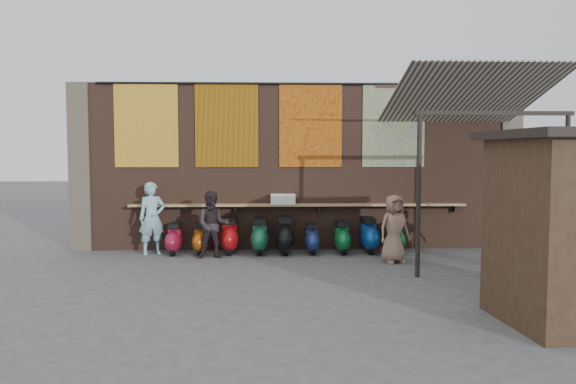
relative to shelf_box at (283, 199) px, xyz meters
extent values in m
plane|color=#474749|center=(0.37, -2.30, -1.24)|extent=(70.00, 70.00, 0.00)
cube|color=brown|center=(0.37, 0.40, 0.76)|extent=(10.00, 0.40, 4.00)
cube|color=#4C4238|center=(-4.83, 0.40, 0.76)|extent=(0.50, 0.50, 4.00)
cube|color=#4C4238|center=(5.57, 0.40, 0.76)|extent=(0.50, 0.50, 4.00)
cube|color=#9E7A51|center=(0.37, 0.03, -0.14)|extent=(8.00, 0.32, 0.05)
cube|color=white|center=(0.00, 0.00, 0.00)|extent=(0.58, 0.31, 0.24)
cube|color=#9D3716|center=(-3.23, 0.18, 1.76)|extent=(1.50, 0.02, 2.00)
cube|color=orange|center=(-1.33, 0.18, 1.76)|extent=(1.50, 0.02, 2.00)
cube|color=#BD6417|center=(0.67, 0.18, 1.76)|extent=(1.50, 0.02, 2.00)
cube|color=#294598|center=(2.67, 0.18, 1.76)|extent=(1.50, 0.02, 2.00)
cylinder|color=black|center=(0.37, 0.17, 2.74)|extent=(9.50, 0.06, 0.06)
imported|color=#8BBACB|center=(-3.03, -0.30, -0.41)|extent=(0.72, 0.60, 1.67)
imported|color=#2A2124|center=(-1.57, -0.90, -0.50)|extent=(0.78, 0.64, 1.49)
imported|color=#162233|center=(4.47, -2.13, -0.45)|extent=(1.01, 0.71, 1.59)
imported|color=#57575C|center=(4.31, -3.38, -0.38)|extent=(1.26, 0.95, 1.73)
imported|color=#906D5B|center=(2.33, -1.49, -0.52)|extent=(0.83, 0.67, 1.46)
cube|color=gold|center=(4.01, -4.92, 0.59)|extent=(1.20, 0.14, 0.50)
cube|color=#473321|center=(4.01, -4.92, -0.32)|extent=(1.94, 0.25, 0.06)
cube|color=beige|center=(3.87, -1.40, 2.31)|extent=(3.20, 3.28, 0.97)
cube|color=#33261C|center=(3.87, 0.19, 2.71)|extent=(3.30, 0.08, 0.12)
cube|color=black|center=(3.87, -2.90, 1.84)|extent=(3.00, 0.08, 0.08)
cylinder|color=black|center=(2.47, -2.90, 0.31)|extent=(0.09, 0.09, 3.10)
cylinder|color=black|center=(5.27, -2.90, 0.31)|extent=(0.09, 0.09, 3.10)
camera|label=1|loc=(-0.34, -13.26, 1.11)|focal=35.00mm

